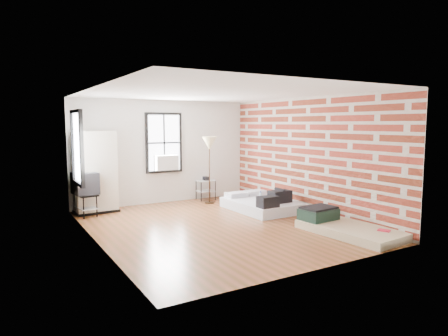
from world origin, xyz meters
TOP-DOWN VIEW (x-y plane):
  - ground at (0.00, 0.00)m, footprint 6.00×6.00m
  - room_shell at (0.23, 0.36)m, footprint 5.02×6.02m
  - mattress_main at (1.75, 0.77)m, footprint 1.41×1.90m
  - mattress_bare at (1.91, -1.73)m, footprint 1.22×2.10m
  - wardrobe at (-1.93, 2.65)m, footprint 1.04×0.64m
  - side_table at (1.15, 2.72)m, footprint 0.52×0.42m
  - floor_lamp at (1.02, 2.24)m, footprint 0.39×0.39m
  - tv_stand at (-2.21, 2.40)m, footprint 0.58×0.78m

SIDE VIEW (x-z plane):
  - ground at x=0.00m, z-range 0.00..0.00m
  - mattress_bare at x=1.91m, z-range -0.09..0.35m
  - mattress_main at x=1.75m, z-range -0.14..0.47m
  - side_table at x=1.15m, z-range 0.12..0.79m
  - tv_stand at x=-2.21m, z-range 0.22..1.25m
  - wardrobe at x=-1.93m, z-range 0.00..1.99m
  - floor_lamp at x=1.02m, z-range 0.66..2.47m
  - room_shell at x=0.23m, z-range 0.33..3.14m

